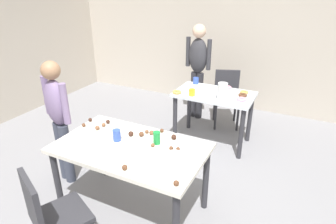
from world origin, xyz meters
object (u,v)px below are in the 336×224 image
at_px(mixing_bowl, 174,160).
at_px(soda_can, 157,138).
at_px(chair_near_table, 50,214).
at_px(chair_far_table, 227,95).
at_px(person_girl_near, 58,114).
at_px(dining_table_far, 214,101).
at_px(person_adult_far, 198,64).
at_px(dining_table_near, 131,154).
at_px(pitcher_far, 222,91).

xyz_separation_m(mixing_bowl, soda_can, (-0.28, 0.22, 0.03)).
relative_size(chair_near_table, chair_far_table, 1.00).
xyz_separation_m(person_girl_near, soda_can, (1.17, 0.06, -0.03)).
bearing_deg(dining_table_far, person_girl_near, -127.90).
bearing_deg(person_adult_far, soda_can, -78.49).
xyz_separation_m(dining_table_near, mixing_bowl, (0.48, -0.08, 0.12)).
height_order(person_girl_near, pitcher_far, person_girl_near).
bearing_deg(person_girl_near, pitcher_far, 44.99).
relative_size(person_adult_far, pitcher_far, 6.91).
bearing_deg(person_adult_far, person_girl_near, -107.46).
relative_size(dining_table_far, person_adult_far, 0.68).
distance_m(dining_table_far, chair_far_table, 0.68).
bearing_deg(dining_table_near, dining_table_far, 81.11).
bearing_deg(person_girl_near, chair_near_table, -49.85).
distance_m(dining_table_near, person_girl_near, 0.99).
bearing_deg(dining_table_far, mixing_bowl, -82.83).
height_order(chair_near_table, person_girl_near, person_girl_near).
bearing_deg(person_adult_far, chair_near_table, -89.69).
distance_m(dining_table_near, person_adult_far, 2.40).
height_order(dining_table_near, dining_table_far, same).
xyz_separation_m(chair_far_table, person_adult_far, (-0.52, 0.03, 0.43)).
bearing_deg(soda_can, person_girl_near, -177.28).
distance_m(dining_table_near, soda_can, 0.29).
height_order(chair_near_table, person_adult_far, person_adult_far).
xyz_separation_m(chair_near_table, chair_far_table, (0.50, 3.12, 0.00)).
bearing_deg(chair_near_table, dining_table_near, 73.08).
bearing_deg(pitcher_far, chair_near_table, -106.23).
bearing_deg(dining_table_far, chair_near_table, -101.49).
relative_size(dining_table_near, chair_near_table, 1.59).
distance_m(chair_far_table, soda_can, 2.22).
bearing_deg(soda_can, chair_far_table, 88.35).
relative_size(dining_table_near, dining_table_far, 1.31).
bearing_deg(dining_table_near, soda_can, 36.25).
bearing_deg(person_girl_near, dining_table_far, 52.10).
distance_m(dining_table_far, mixing_bowl, 1.77).
relative_size(mixing_bowl, soda_can, 1.66).
bearing_deg(chair_near_table, chair_far_table, 80.92).
distance_m(dining_table_near, chair_far_table, 2.36).
distance_m(dining_table_far, chair_near_table, 2.51).
bearing_deg(chair_far_table, pitcher_far, -79.52).
relative_size(person_adult_far, soda_can, 12.67).
relative_size(chair_far_table, person_girl_near, 0.61).
xyz_separation_m(chair_far_table, person_girl_near, (-1.23, -2.25, 0.34)).
bearing_deg(chair_far_table, chair_near_table, -99.08).
xyz_separation_m(chair_far_table, pitcher_far, (0.16, -0.86, 0.37)).
distance_m(dining_table_far, pitcher_far, 0.34).
bearing_deg(soda_can, dining_table_far, 87.64).
xyz_separation_m(chair_far_table, mixing_bowl, (0.22, -2.42, 0.29)).
bearing_deg(chair_far_table, person_adult_far, 176.97).
xyz_separation_m(person_girl_near, person_adult_far, (0.72, 2.28, 0.09)).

